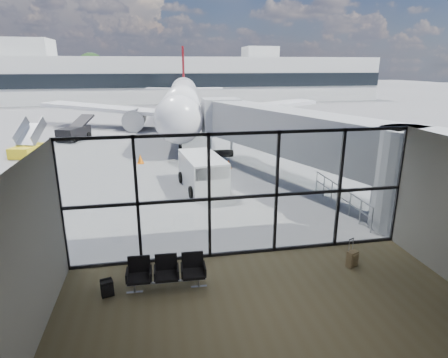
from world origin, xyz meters
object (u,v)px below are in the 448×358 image
object	(u,v)px
backpack	(107,288)
belt_loader	(75,132)
suitcase	(352,259)
airliner	(182,100)
service_van	(203,172)
mobile_stairs	(28,149)
seating_row	(166,270)

from	to	relation	value
backpack	belt_loader	xyz separation A→B (m)	(-5.61, 25.93, 0.42)
suitcase	belt_loader	size ratio (longest dim) A/B	0.22
airliner	service_van	distance (m)	23.07
suitcase	airliner	world-z (taller)	airliner
suitcase	belt_loader	distance (m)	29.09
service_van	belt_loader	world-z (taller)	belt_loader
backpack	service_van	size ratio (longest dim) A/B	0.12
suitcase	mobile_stairs	size ratio (longest dim) A/B	0.29
seating_row	suitcase	bearing A→B (deg)	2.28
suitcase	airliner	size ratio (longest dim) A/B	0.03
seating_row	airliner	bearing A→B (deg)	86.06
service_van	mobile_stairs	world-z (taller)	mobile_stairs
belt_loader	mobile_stairs	distance (m)	6.60
airliner	mobile_stairs	bearing A→B (deg)	-129.50
seating_row	suitcase	world-z (taller)	seating_row
airliner	mobile_stairs	distance (m)	18.13
service_van	belt_loader	bearing A→B (deg)	113.84
mobile_stairs	airliner	bearing A→B (deg)	58.80
suitcase	airliner	bearing A→B (deg)	71.50
airliner	belt_loader	size ratio (longest dim) A/B	7.73
backpack	airliner	xyz separation A→B (m)	(4.86, 32.45, 2.55)
suitcase	service_van	size ratio (longest dim) A/B	0.23
service_van	mobile_stairs	xyz separation A→B (m)	(-11.97, 10.26, -0.42)
seating_row	belt_loader	bearing A→B (deg)	107.48
belt_loader	backpack	bearing A→B (deg)	-55.87
service_van	airliner	bearing A→B (deg)	81.41
backpack	suitcase	distance (m)	8.01
belt_loader	mobile_stairs	xyz separation A→B (m)	(-2.24, -6.21, -0.14)
suitcase	service_van	xyz separation A→B (m)	(-3.88, 9.25, 0.65)
mobile_stairs	belt_loader	bearing A→B (deg)	83.89
seating_row	backpack	distance (m)	1.80
suitcase	airliner	distance (m)	32.48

